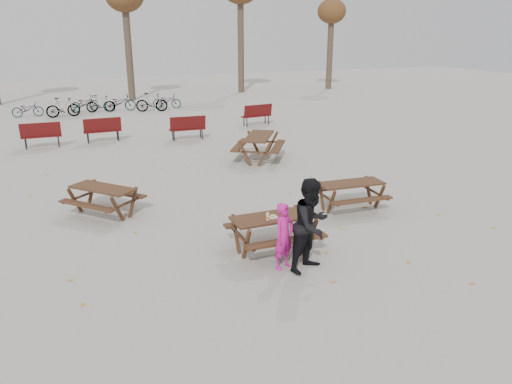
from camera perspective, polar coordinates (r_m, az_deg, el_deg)
name	(u,v)px	position (r m, az deg, el deg)	size (l,w,h in m)	color
ground	(274,250)	(10.81, 2.05, -6.59)	(80.00, 80.00, 0.00)	gray
main_picnic_table	(274,224)	(10.57, 2.08, -3.71)	(1.80, 1.45, 0.78)	#351F13
food_tray	(273,217)	(10.38, 1.94, -2.92)	(0.18, 0.11, 0.04)	white
bread_roll	(273,215)	(10.36, 1.95, -2.70)	(0.14, 0.06, 0.05)	tan
soda_bottle	(268,217)	(10.25, 1.34, -2.86)	(0.07, 0.07, 0.17)	silver
child	(284,236)	(9.78, 3.22, -5.06)	(0.49, 0.32, 1.35)	#C71885
adult	(311,225)	(9.68, 6.36, -3.76)	(0.91, 0.71, 1.86)	black
picnic_table_east	(350,196)	(13.26, 10.74, -0.41)	(1.68, 1.36, 0.73)	#351F13
picnic_table_north	(104,201)	(13.21, -17.01, -0.97)	(1.69, 1.36, 0.73)	#351F13
picnic_table_far	(259,148)	(17.90, 0.32, 5.09)	(2.06, 1.66, 0.89)	#351F13
park_bench_row	(153,126)	(21.95, -11.73, 7.39)	(11.22, 2.51, 1.03)	#5A1212
bicycle_row	(105,104)	(29.34, -16.83, 9.61)	(9.10, 2.54, 1.05)	black
fallen_leaves	(252,209)	(13.11, -0.49, -1.96)	(11.00, 11.00, 0.01)	#AF7A2A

